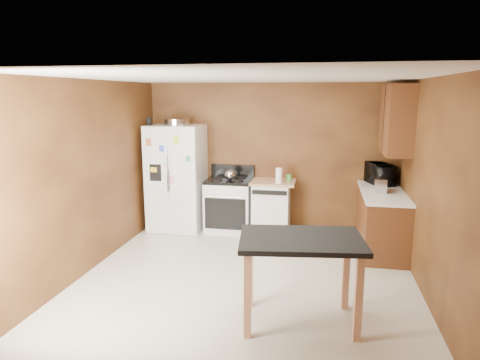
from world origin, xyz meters
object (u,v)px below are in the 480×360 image
(green_canister, at_px, (289,178))
(island, at_px, (301,251))
(pen_cup, at_px, (149,121))
(microwave, at_px, (380,175))
(refrigerator, at_px, (177,178))
(toaster, at_px, (381,185))
(kettle, at_px, (230,175))
(gas_range, at_px, (229,204))
(paper_towel, at_px, (279,176))
(dishwasher, at_px, (271,206))
(roasting_pan, at_px, (177,122))

(green_canister, bearing_deg, island, -83.10)
(pen_cup, relative_size, microwave, 0.24)
(pen_cup, xyz_separation_m, refrigerator, (0.41, 0.12, -0.96))
(pen_cup, height_order, toaster, pen_cup)
(kettle, xyz_separation_m, gas_range, (-0.04, 0.11, -0.53))
(paper_towel, height_order, island, paper_towel)
(island, bearing_deg, kettle, 115.85)
(pen_cup, xyz_separation_m, island, (2.68, -2.65, -1.10))
(kettle, xyz_separation_m, dishwasher, (0.68, 0.13, -0.54))
(kettle, relative_size, paper_towel, 0.73)
(toaster, relative_size, dishwasher, 0.32)
(roasting_pan, relative_size, microwave, 0.77)
(kettle, xyz_separation_m, island, (1.32, -2.72, -0.22))
(toaster, xyz_separation_m, microwave, (0.05, 0.60, 0.05))
(kettle, relative_size, dishwasher, 0.20)
(dishwasher, bearing_deg, toaster, -18.26)
(refrigerator, xyz_separation_m, gas_range, (0.91, 0.06, -0.44))
(paper_towel, bearing_deg, refrigerator, 177.90)
(toaster, xyz_separation_m, island, (-1.04, -2.30, -0.23))
(kettle, bearing_deg, island, -64.15)
(gas_range, distance_m, dishwasher, 0.72)
(kettle, bearing_deg, toaster, -10.02)
(roasting_pan, distance_m, kettle, 1.26)
(paper_towel, height_order, gas_range, paper_towel)
(roasting_pan, bearing_deg, refrigerator, -144.07)
(green_canister, bearing_deg, dishwasher, -167.10)
(green_canister, height_order, gas_range, gas_range)
(paper_towel, bearing_deg, gas_range, 171.63)
(roasting_pan, distance_m, pen_cup, 0.46)
(pen_cup, distance_m, green_canister, 2.51)
(toaster, height_order, refrigerator, refrigerator)
(toaster, height_order, island, toaster)
(green_canister, bearing_deg, pen_cup, -173.49)
(paper_towel, bearing_deg, dishwasher, 131.52)
(gas_range, bearing_deg, pen_cup, -172.40)
(island, bearing_deg, dishwasher, 102.50)
(kettle, distance_m, refrigerator, 0.95)
(gas_range, bearing_deg, refrigerator, -176.19)
(roasting_pan, distance_m, dishwasher, 2.13)
(paper_towel, relative_size, toaster, 0.87)
(pen_cup, distance_m, gas_range, 1.94)
(paper_towel, distance_m, green_canister, 0.27)
(microwave, distance_m, dishwasher, 1.83)
(kettle, height_order, gas_range, gas_range)
(kettle, height_order, microwave, microwave)
(dishwasher, bearing_deg, island, -77.50)
(pen_cup, height_order, dishwasher, pen_cup)
(paper_towel, xyz_separation_m, green_canister, (0.15, 0.21, -0.07))
(kettle, distance_m, island, 3.03)
(paper_towel, height_order, microwave, microwave)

